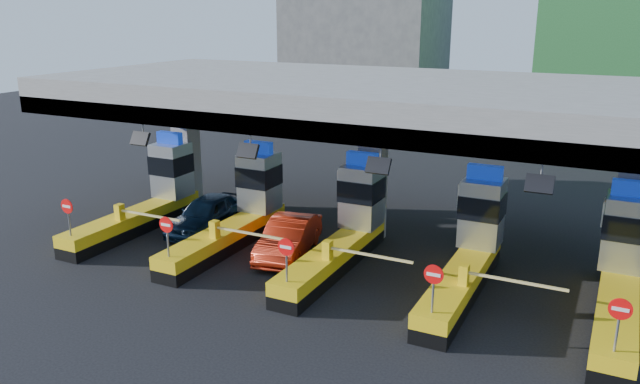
% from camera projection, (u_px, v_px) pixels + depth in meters
% --- Properties ---
extents(ground, '(120.00, 120.00, 0.00)m').
position_uv_depth(ground, '(343.00, 262.00, 25.11)').
color(ground, black).
rests_on(ground, ground).
extents(toll_canopy, '(28.00, 12.09, 7.00)m').
position_uv_depth(toll_canopy, '(373.00, 101.00, 25.86)').
color(toll_canopy, slate).
rests_on(toll_canopy, ground).
extents(toll_lane_far_left, '(4.43, 8.00, 4.16)m').
position_uv_depth(toll_lane_far_left, '(152.00, 195.00, 29.23)').
color(toll_lane_far_left, black).
rests_on(toll_lane_far_left, ground).
extents(toll_lane_left, '(4.43, 8.00, 4.16)m').
position_uv_depth(toll_lane_left, '(242.00, 210.00, 27.09)').
color(toll_lane_left, black).
rests_on(toll_lane_left, ground).
extents(toll_lane_center, '(4.43, 8.00, 4.16)m').
position_uv_depth(toll_lane_center, '(347.00, 227.00, 24.96)').
color(toll_lane_center, black).
rests_on(toll_lane_center, ground).
extents(toll_lane_right, '(4.43, 8.00, 4.16)m').
position_uv_depth(toll_lane_right, '(471.00, 247.00, 22.82)').
color(toll_lane_right, black).
rests_on(toll_lane_right, ground).
extents(toll_lane_far_right, '(4.43, 8.00, 4.16)m').
position_uv_depth(toll_lane_far_right, '(621.00, 272.00, 20.68)').
color(toll_lane_far_right, black).
rests_on(toll_lane_far_right, ground).
extents(bg_building_concrete, '(14.00, 10.00, 18.00)m').
position_uv_depth(bg_building_concrete, '(366.00, 19.00, 59.53)').
color(bg_building_concrete, '#4C4C49').
rests_on(bg_building_concrete, ground).
extents(van, '(2.20, 4.94, 1.65)m').
position_uv_depth(van, '(208.00, 214.00, 28.42)').
color(van, black).
rests_on(van, ground).
extents(red_car, '(2.55, 4.93, 1.55)m').
position_uv_depth(red_car, '(289.00, 237.00, 25.58)').
color(red_car, '#AA200D').
rests_on(red_car, ground).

